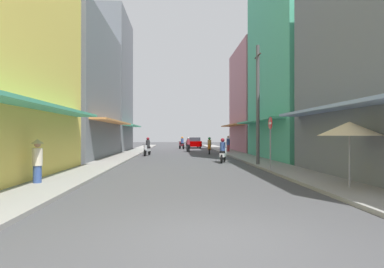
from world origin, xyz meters
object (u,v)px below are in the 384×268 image
object	(u,v)px
motorbike_orange	(209,146)
pedestrian_foreground	(228,144)
motorbike_white	(223,152)
utility_pole	(258,104)
pedestrian_far	(37,160)
motorbike_black	(188,145)
parked_car	(194,143)
street_sign_no_entry	(270,136)
motorbike_maroon	(182,143)
vendor_umbrella	(349,129)
motorbike_silver	(147,148)

from	to	relation	value
motorbike_orange	pedestrian_foreground	xyz separation A→B (m)	(2.15, 2.26, 0.14)
motorbike_white	utility_pole	bearing A→B (deg)	-56.81
pedestrian_foreground	pedestrian_far	bearing A→B (deg)	-115.91
motorbike_black	parked_car	xyz separation A→B (m)	(1.14, 9.78, 0.04)
motorbike_orange	street_sign_no_entry	size ratio (longest dim) A/B	0.68
motorbike_maroon	motorbike_orange	world-z (taller)	same
motorbike_black	vendor_umbrella	size ratio (longest dim) A/B	0.82
motorbike_orange	pedestrian_foreground	distance (m)	3.12
motorbike_maroon	vendor_umbrella	distance (m)	31.19
motorbike_maroon	vendor_umbrella	bearing A→B (deg)	-81.26
motorbike_silver	pedestrian_far	distance (m)	16.52
motorbike_maroon	pedestrian_far	distance (m)	29.86
motorbike_maroon	motorbike_silver	xyz separation A→B (m)	(-3.21, -12.99, 0.00)
parked_car	utility_pole	world-z (taller)	utility_pole
pedestrian_far	pedestrian_foreground	world-z (taller)	pedestrian_foreground
parked_car	pedestrian_foreground	distance (m)	12.07
pedestrian_far	street_sign_no_entry	xyz separation A→B (m)	(9.37, 3.90, 0.79)
vendor_umbrella	pedestrian_foreground	bearing A→B (deg)	90.54
motorbike_black	pedestrian_far	bearing A→B (deg)	-105.07
parked_car	vendor_umbrella	size ratio (longest dim) A/B	1.90
parked_car	pedestrian_far	xyz separation A→B (m)	(-7.26, -32.53, 0.18)
motorbike_black	utility_pole	xyz separation A→B (m)	(3.34, -16.12, 2.82)
vendor_umbrella	street_sign_no_entry	world-z (taller)	street_sign_no_entry
motorbike_white	pedestrian_far	xyz separation A→B (m)	(-7.85, -9.12, 0.22)
pedestrian_far	utility_pole	world-z (taller)	utility_pole
motorbike_maroon	motorbike_black	size ratio (longest dim) A/B	0.96
motorbike_silver	motorbike_orange	bearing A→B (deg)	21.47
motorbike_white	pedestrian_far	bearing A→B (deg)	-130.71
motorbike_black	utility_pole	world-z (taller)	utility_pole
vendor_umbrella	utility_pole	distance (m)	8.30
motorbike_silver	utility_pole	xyz separation A→B (m)	(7.10, -9.71, 2.82)
pedestrian_far	street_sign_no_entry	distance (m)	10.18
pedestrian_far	pedestrian_foreground	size ratio (longest dim) A/B	0.97
motorbike_white	vendor_umbrella	distance (m)	10.95
pedestrian_foreground	utility_pole	world-z (taller)	utility_pole
motorbike_maroon	motorbike_orange	bearing A→B (deg)	-77.58
motorbike_orange	vendor_umbrella	bearing A→B (deg)	-83.28
utility_pole	motorbike_black	bearing A→B (deg)	101.72
motorbike_silver	motorbike_white	distance (m)	9.06
motorbike_white	vendor_umbrella	world-z (taller)	vendor_umbrella
motorbike_maroon	utility_pole	size ratio (longest dim) A/B	0.25
motorbike_maroon	motorbike_silver	size ratio (longest dim) A/B	0.97
pedestrian_foreground	utility_pole	distance (m)	14.43
motorbike_silver	utility_pole	bearing A→B (deg)	-53.83
utility_pole	vendor_umbrella	bearing A→B (deg)	-84.04
motorbike_maroon	motorbike_white	size ratio (longest dim) A/B	0.99
motorbike_black	street_sign_no_entry	distance (m)	19.16
utility_pole	pedestrian_far	bearing A→B (deg)	-144.97
pedestrian_foreground	street_sign_no_entry	world-z (taller)	street_sign_no_entry
motorbike_maroon	pedestrian_far	bearing A→B (deg)	-100.78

